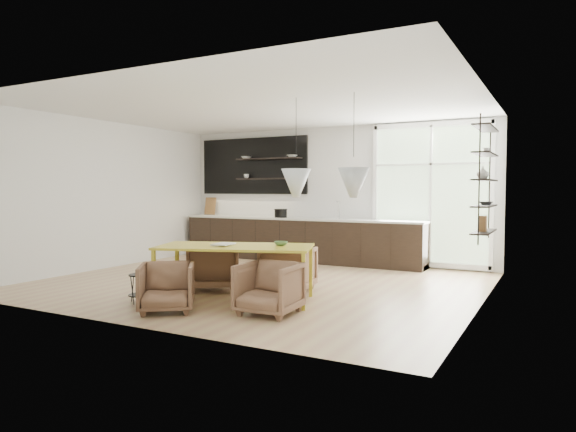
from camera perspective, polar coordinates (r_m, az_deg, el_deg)
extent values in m
cube|color=tan|center=(8.62, -3.24, -7.47)|extent=(7.00, 6.00, 0.01)
cube|color=silver|center=(11.15, 4.77, 2.42)|extent=(7.00, 0.02, 2.90)
cube|color=silver|center=(10.73, -19.47, 2.24)|extent=(0.02, 6.00, 2.90)
cube|color=silver|center=(7.30, 20.91, 1.93)|extent=(0.02, 6.00, 2.90)
cube|color=white|center=(8.59, -3.30, 11.97)|extent=(7.00, 6.00, 0.01)
cube|color=#B2D1A5|center=(10.46, 15.60, 2.28)|extent=(2.20, 0.02, 2.70)
cube|color=white|center=(10.43, 15.56, 2.28)|extent=(2.30, 0.08, 2.80)
cone|color=silver|center=(7.58, 0.90, 3.67)|extent=(0.44, 0.44, 0.42)
cone|color=silver|center=(7.21, 7.29, 3.68)|extent=(0.44, 0.44, 0.42)
cylinder|color=black|center=(7.63, 0.91, 9.73)|extent=(0.01, 0.01, 0.89)
cylinder|color=black|center=(7.27, 7.33, 10.04)|extent=(0.01, 0.01, 0.89)
cube|color=black|center=(11.16, 1.24, -2.71)|extent=(5.50, 0.65, 0.90)
cube|color=silver|center=(11.12, 1.24, -0.30)|extent=(5.54, 0.69, 0.04)
cube|color=silver|center=(11.40, 1.97, 1.18)|extent=(5.50, 0.02, 0.55)
cube|color=black|center=(12.04, -3.89, 5.56)|extent=(2.80, 0.06, 1.30)
cube|color=black|center=(11.67, -2.16, 6.38)|extent=(1.60, 0.28, 0.03)
cube|color=black|center=(11.65, -2.15, 4.17)|extent=(1.60, 0.28, 0.03)
cube|color=#99683B|center=(12.66, -8.63, 1.11)|extent=(0.30, 0.10, 0.42)
cylinder|color=silver|center=(10.83, 5.73, 0.65)|extent=(0.02, 0.02, 0.40)
imported|color=white|center=(11.98, -4.66, 6.49)|extent=(0.22, 0.22, 0.05)
imported|color=white|center=(11.38, 0.47, 6.68)|extent=(0.22, 0.22, 0.05)
imported|color=white|center=(11.96, -4.65, 4.44)|extent=(0.12, 0.12, 0.10)
imported|color=white|center=(11.36, 0.47, 4.53)|extent=(0.12, 0.12, 0.10)
cylinder|color=black|center=(11.24, -0.81, 0.26)|extent=(0.27, 0.27, 0.17)
cube|color=black|center=(7.91, 20.48, 3.82)|extent=(0.02, 0.02, 1.90)
cube|color=black|center=(9.11, 21.48, 3.67)|extent=(0.02, 0.02, 1.90)
cube|color=black|center=(8.53, 20.92, -1.64)|extent=(0.26, 1.20, 0.02)
cube|color=black|center=(8.51, 20.97, 1.05)|extent=(0.26, 1.20, 0.02)
cube|color=black|center=(8.51, 21.02, 3.74)|extent=(0.26, 1.20, 0.02)
cube|color=black|center=(8.53, 21.07, 6.43)|extent=(0.26, 1.20, 0.03)
cube|color=black|center=(8.56, 21.12, 9.10)|extent=(0.26, 1.20, 0.03)
imported|color=white|center=(8.26, 20.82, 4.52)|extent=(0.18, 0.18, 0.19)
imported|color=#333338|center=(8.71, 21.14, 1.34)|extent=(0.22, 0.22, 0.05)
imported|color=white|center=(8.63, 21.16, 6.77)|extent=(0.10, 0.10, 0.09)
cube|color=#99683B|center=(8.43, 20.85, -0.79)|extent=(0.10, 0.18, 0.24)
cube|color=gold|center=(7.19, -5.90, -3.41)|extent=(2.32, 1.61, 0.03)
cube|color=gold|center=(7.17, -14.69, -6.64)|extent=(0.06, 0.06, 0.74)
cube|color=gold|center=(7.96, -12.22, -5.66)|extent=(0.06, 0.06, 0.74)
cube|color=gold|center=(6.64, 1.74, -7.32)|extent=(0.06, 0.06, 0.74)
cube|color=gold|center=(7.48, 2.54, -6.15)|extent=(0.06, 0.06, 0.74)
imported|color=brown|center=(8.12, -8.33, -5.52)|extent=(1.09, 1.10, 0.72)
imported|color=brown|center=(7.88, 0.06, -5.89)|extent=(0.84, 0.86, 0.69)
imported|color=brown|center=(6.76, -13.35, -7.72)|extent=(0.94, 0.95, 0.62)
imported|color=brown|center=(6.45, -2.12, -8.03)|extent=(0.73, 0.75, 0.65)
cylinder|color=black|center=(7.36, -16.15, -6.30)|extent=(0.29, 0.29, 0.02)
cylinder|color=black|center=(7.41, -16.12, -8.41)|extent=(0.31, 0.31, 0.01)
cylinder|color=black|center=(7.30, -15.37, -7.91)|extent=(0.01, 0.01, 0.39)
cylinder|color=black|center=(7.49, -15.36, -7.63)|extent=(0.01, 0.01, 0.39)
cylinder|color=black|center=(7.49, -16.87, -7.65)|extent=(0.01, 0.01, 0.39)
cylinder|color=black|center=(7.30, -16.92, -7.93)|extent=(0.01, 0.01, 0.39)
imported|color=white|center=(7.28, -8.01, -3.10)|extent=(0.27, 0.35, 0.03)
imported|color=#4E7744|center=(7.15, -0.78, -3.07)|extent=(0.25, 0.25, 0.06)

